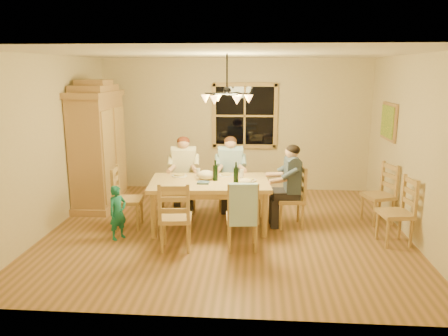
# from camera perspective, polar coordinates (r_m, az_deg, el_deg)

# --- Properties ---
(floor) EXTENTS (5.50, 5.50, 0.00)m
(floor) POSITION_cam_1_polar(r_m,az_deg,el_deg) (6.95, 0.36, -8.10)
(floor) COLOR brown
(floor) RESTS_ON ground
(ceiling) EXTENTS (5.50, 5.00, 0.02)m
(ceiling) POSITION_cam_1_polar(r_m,az_deg,el_deg) (6.50, 0.40, 14.73)
(ceiling) COLOR white
(ceiling) RESTS_ON wall_back
(wall_back) EXTENTS (5.50, 0.02, 2.70)m
(wall_back) POSITION_cam_1_polar(r_m,az_deg,el_deg) (9.07, 1.44, 5.60)
(wall_back) COLOR beige
(wall_back) RESTS_ON floor
(wall_left) EXTENTS (0.02, 5.00, 2.70)m
(wall_left) POSITION_cam_1_polar(r_m,az_deg,el_deg) (7.31, -21.70, 2.99)
(wall_left) COLOR beige
(wall_left) RESTS_ON floor
(wall_right) EXTENTS (0.02, 5.00, 2.70)m
(wall_right) POSITION_cam_1_polar(r_m,az_deg,el_deg) (6.98, 23.55, 2.40)
(wall_right) COLOR beige
(wall_right) RESTS_ON floor
(window) EXTENTS (1.30, 0.06, 1.30)m
(window) POSITION_cam_1_polar(r_m,az_deg,el_deg) (9.00, 2.72, 6.82)
(window) COLOR black
(window) RESTS_ON wall_back
(painting) EXTENTS (0.06, 0.78, 0.64)m
(painting) POSITION_cam_1_polar(r_m,az_deg,el_deg) (8.06, 20.71, 5.69)
(painting) COLOR #A68047
(painting) RESTS_ON wall_right
(chandelier) EXTENTS (0.77, 0.68, 0.71)m
(chandelier) POSITION_cam_1_polar(r_m,az_deg,el_deg) (6.51, 0.39, 9.24)
(chandelier) COLOR black
(chandelier) RESTS_ON ceiling
(armoire) EXTENTS (0.66, 1.40, 2.30)m
(armoire) POSITION_cam_1_polar(r_m,az_deg,el_deg) (8.27, -16.08, 2.36)
(armoire) COLOR #A68047
(armoire) RESTS_ON floor
(dining_table) EXTENTS (1.96, 1.31, 0.76)m
(dining_table) POSITION_cam_1_polar(r_m,az_deg,el_deg) (6.91, -1.91, -2.49)
(dining_table) COLOR tan
(dining_table) RESTS_ON floor
(chair_far_left) EXTENTS (0.48, 0.46, 0.99)m
(chair_far_left) POSITION_cam_1_polar(r_m,az_deg,el_deg) (7.87, -5.20, -3.34)
(chair_far_left) COLOR #AF884D
(chair_far_left) RESTS_ON floor
(chair_far_right) EXTENTS (0.48, 0.46, 0.99)m
(chair_far_right) POSITION_cam_1_polar(r_m,az_deg,el_deg) (7.85, 0.83, -3.32)
(chair_far_right) COLOR #AF884D
(chair_far_right) RESTS_ON floor
(chair_near_left) EXTENTS (0.48, 0.46, 0.99)m
(chair_near_left) POSITION_cam_1_polar(r_m,az_deg,el_deg) (6.21, -6.31, -7.82)
(chair_near_left) COLOR #AF884D
(chair_near_left) RESTS_ON floor
(chair_near_right) EXTENTS (0.48, 0.46, 0.99)m
(chair_near_right) POSITION_cam_1_polar(r_m,az_deg,el_deg) (6.19, 2.37, -7.80)
(chair_near_right) COLOR #AF884D
(chair_near_right) RESTS_ON floor
(chair_end_left) EXTENTS (0.46, 0.48, 0.99)m
(chair_end_left) POSITION_cam_1_polar(r_m,az_deg,el_deg) (7.14, -12.34, -5.26)
(chair_end_left) COLOR #AF884D
(chair_end_left) RESTS_ON floor
(chair_end_right) EXTENTS (0.46, 0.48, 0.99)m
(chair_end_right) POSITION_cam_1_polar(r_m,az_deg,el_deg) (7.11, 8.62, -5.19)
(chair_end_right) COLOR #AF884D
(chair_end_right) RESTS_ON floor
(adult_woman) EXTENTS (0.42, 0.45, 0.87)m
(adult_woman) POSITION_cam_1_polar(r_m,az_deg,el_deg) (7.74, -5.28, 0.49)
(adult_woman) COLOR beige
(adult_woman) RESTS_ON floor
(adult_plaid_man) EXTENTS (0.42, 0.45, 0.87)m
(adult_plaid_man) POSITION_cam_1_polar(r_m,az_deg,el_deg) (7.72, 0.84, 0.52)
(adult_plaid_man) COLOR #316787
(adult_plaid_man) RESTS_ON floor
(adult_slate_man) EXTENTS (0.45, 0.42, 0.87)m
(adult_slate_man) POSITION_cam_1_polar(r_m,az_deg,el_deg) (6.97, 8.76, -0.98)
(adult_slate_man) COLOR #3B495F
(adult_slate_man) RESTS_ON floor
(towel) EXTENTS (0.39, 0.14, 0.58)m
(towel) POSITION_cam_1_polar(r_m,az_deg,el_deg) (5.88, 2.52, -4.82)
(towel) COLOR #A3CBDD
(towel) RESTS_ON chair_near_right
(wine_bottle_a) EXTENTS (0.08, 0.08, 0.33)m
(wine_bottle_a) POSITION_cam_1_polar(r_m,az_deg,el_deg) (6.87, -1.14, -0.29)
(wine_bottle_a) COLOR black
(wine_bottle_a) RESTS_ON dining_table
(wine_bottle_b) EXTENTS (0.08, 0.08, 0.33)m
(wine_bottle_b) POSITION_cam_1_polar(r_m,az_deg,el_deg) (6.72, 1.57, -0.60)
(wine_bottle_b) COLOR black
(wine_bottle_b) RESTS_ON dining_table
(plate_woman) EXTENTS (0.26, 0.26, 0.02)m
(plate_woman) POSITION_cam_1_polar(r_m,az_deg,el_deg) (7.21, -5.84, -1.01)
(plate_woman) COLOR white
(plate_woman) RESTS_ON dining_table
(plate_plaid) EXTENTS (0.26, 0.26, 0.02)m
(plate_plaid) POSITION_cam_1_polar(r_m,az_deg,el_deg) (7.21, 0.31, -0.95)
(plate_plaid) COLOR white
(plate_plaid) RESTS_ON dining_table
(plate_slate) EXTENTS (0.26, 0.26, 0.02)m
(plate_slate) POSITION_cam_1_polar(r_m,az_deg,el_deg) (6.89, 3.20, -1.61)
(plate_slate) COLOR white
(plate_slate) RESTS_ON dining_table
(wine_glass_a) EXTENTS (0.06, 0.06, 0.14)m
(wine_glass_a) POSITION_cam_1_polar(r_m,az_deg,el_deg) (7.11, -3.39, -0.65)
(wine_glass_a) COLOR silver
(wine_glass_a) RESTS_ON dining_table
(wine_glass_b) EXTENTS (0.06, 0.06, 0.14)m
(wine_glass_b) POSITION_cam_1_polar(r_m,az_deg,el_deg) (7.06, 2.33, -0.75)
(wine_glass_b) COLOR silver
(wine_glass_b) RESTS_ON dining_table
(cap) EXTENTS (0.20, 0.20, 0.11)m
(cap) POSITION_cam_1_polar(r_m,az_deg,el_deg) (6.59, 2.85, -1.85)
(cap) COLOR beige
(cap) RESTS_ON dining_table
(napkin) EXTENTS (0.19, 0.16, 0.03)m
(napkin) POSITION_cam_1_polar(r_m,az_deg,el_deg) (6.72, -2.73, -1.92)
(napkin) COLOR #45617F
(napkin) RESTS_ON dining_table
(cloth_bundle) EXTENTS (0.28, 0.22, 0.15)m
(cloth_bundle) POSITION_cam_1_polar(r_m,az_deg,el_deg) (6.95, -2.36, -0.91)
(cloth_bundle) COLOR beige
(cloth_bundle) RESTS_ON dining_table
(child) EXTENTS (0.33, 0.36, 0.82)m
(child) POSITION_cam_1_polar(r_m,az_deg,el_deg) (6.68, -13.71, -5.67)
(child) COLOR #1A7562
(child) RESTS_ON floor
(chair_spare_front) EXTENTS (0.47, 0.49, 0.99)m
(chair_spare_front) POSITION_cam_1_polar(r_m,az_deg,el_deg) (6.81, 21.35, -6.77)
(chair_spare_front) COLOR #AF884D
(chair_spare_front) RESTS_ON floor
(chair_spare_back) EXTENTS (0.54, 0.55, 0.99)m
(chair_spare_back) POSITION_cam_1_polar(r_m,az_deg,el_deg) (7.63, 19.40, -4.54)
(chair_spare_back) COLOR #AF884D
(chair_spare_back) RESTS_ON floor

